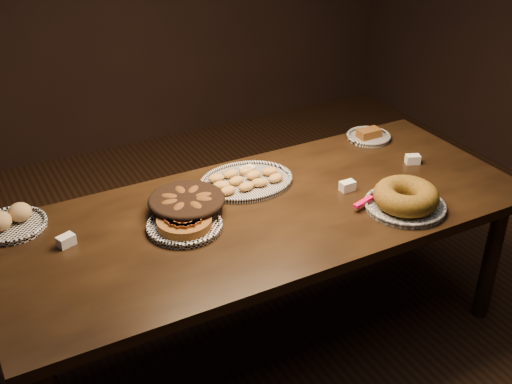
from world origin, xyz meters
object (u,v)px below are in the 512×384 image
madeleine_platter (246,181)px  buffet_table (266,223)px  apple_tart_plate (184,224)px  bundt_cake_plate (406,199)px

madeleine_platter → buffet_table: bearing=-84.0°
buffet_table → madeleine_platter: (0.03, 0.25, 0.09)m
apple_tart_plate → bundt_cake_plate: bearing=-14.7°
buffet_table → madeleine_platter: size_ratio=5.26×
apple_tart_plate → madeleine_platter: size_ratio=0.79×
bundt_cake_plate → madeleine_platter: bearing=141.1°
apple_tart_plate → buffet_table: bearing=-0.5°
buffet_table → apple_tart_plate: bearing=175.5°
buffet_table → bundt_cake_plate: bundt_cake_plate is taller
buffet_table → apple_tart_plate: (-0.38, 0.03, 0.10)m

